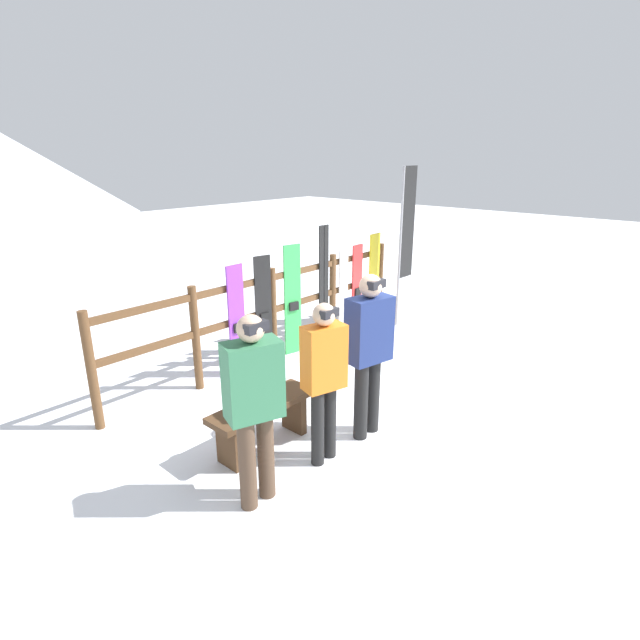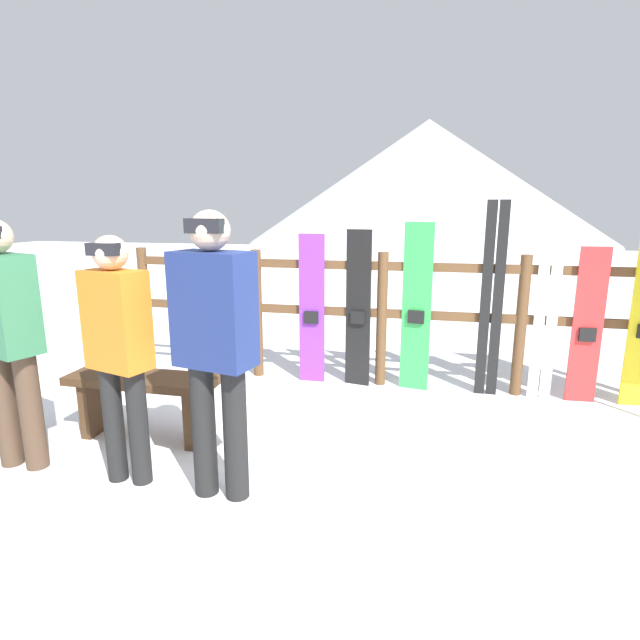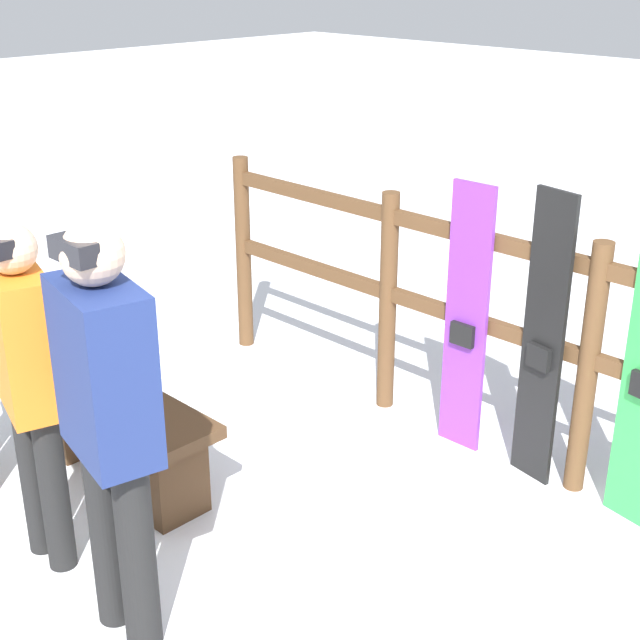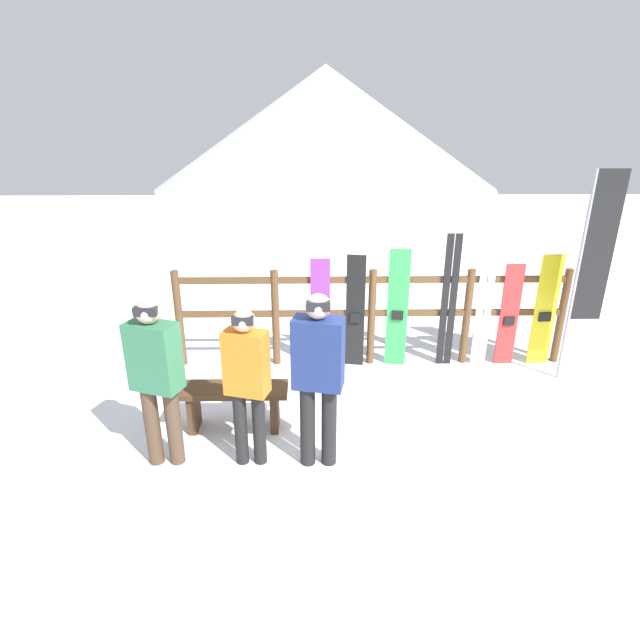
{
  "view_description": "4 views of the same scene",
  "coord_description": "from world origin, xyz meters",
  "views": [
    {
      "loc": [
        -4.42,
        -2.91,
        2.77
      ],
      "look_at": [
        -0.2,
        0.87,
        0.86
      ],
      "focal_mm": 28.0,
      "sensor_mm": 36.0,
      "label": 1
    },
    {
      "loc": [
        0.44,
        -2.77,
        1.69
      ],
      "look_at": [
        -0.45,
        1.23,
        0.77
      ],
      "focal_mm": 28.0,
      "sensor_mm": 36.0,
      "label": 2
    },
    {
      "loc": [
        1.79,
        -1.71,
        2.51
      ],
      "look_at": [
        -0.78,
        0.88,
        0.99
      ],
      "focal_mm": 50.0,
      "sensor_mm": 36.0,
      "label": 3
    },
    {
      "loc": [
        -0.79,
        -4.19,
        2.98
      ],
      "look_at": [
        -0.69,
        1.15,
        0.92
      ],
      "focal_mm": 28.0,
      "sensor_mm": 36.0,
      "label": 4
    }
  ],
  "objects": [
    {
      "name": "ground_plane",
      "position": [
        0.0,
        0.0,
        0.0
      ],
      "size": [
        40.0,
        40.0,
        0.0
      ],
      "primitive_type": "plane",
      "color": "white"
    },
    {
      "name": "mountain_backdrop",
      "position": [
        0.0,
        23.92,
        3.0
      ],
      "size": [
        18.0,
        18.0,
        6.0
      ],
      "color": "silver",
      "rests_on": "ground"
    },
    {
      "name": "fence",
      "position": [
        -0.0,
        1.92,
        0.76
      ],
      "size": [
        5.14,
        0.1,
        1.3
      ],
      "color": "brown",
      "rests_on": "ground"
    },
    {
      "name": "bench",
      "position": [
        -1.6,
        0.36,
        0.35
      ],
      "size": [
        1.13,
        0.36,
        0.49
      ],
      "color": "#4C331E",
      "rests_on": "ground"
    },
    {
      "name": "person_plaid_green",
      "position": [
        -2.17,
        -0.21,
        0.94
      ],
      "size": [
        0.5,
        0.38,
        1.63
      ],
      "color": "#4C3828",
      "rests_on": "ground"
    },
    {
      "name": "person_navy",
      "position": [
        -0.73,
        -0.24,
        0.98
      ],
      "size": [
        0.48,
        0.33,
        1.69
      ],
      "color": "black",
      "rests_on": "ground"
    },
    {
      "name": "person_orange",
      "position": [
        -1.37,
        -0.22,
        0.9
      ],
      "size": [
        0.42,
        0.31,
        1.55
      ],
      "color": "black",
      "rests_on": "ground"
    },
    {
      "name": "snowboard_purple",
      "position": [
        -0.68,
        1.86,
        0.73
      ],
      "size": [
        0.25,
        0.06,
        1.46
      ],
      "color": "purple",
      "rests_on": "ground"
    },
    {
      "name": "snowboard_black_stripe",
      "position": [
        -0.22,
        1.86,
        0.75
      ],
      "size": [
        0.24,
        0.09,
        1.51
      ],
      "color": "black",
      "rests_on": "ground"
    },
    {
      "name": "snowboard_green",
      "position": [
        0.33,
        1.86,
        0.79
      ],
      "size": [
        0.27,
        0.09,
        1.58
      ],
      "color": "green",
      "rests_on": "ground"
    },
    {
      "name": "ski_pair_black",
      "position": [
        0.99,
        1.86,
        0.89
      ],
      "size": [
        0.2,
        0.02,
        1.77
      ],
      "color": "black",
      "rests_on": "ground"
    },
    {
      "name": "ski_pair_white",
      "position": [
        1.45,
        1.86,
        0.82
      ],
      "size": [
        0.19,
        0.02,
        1.64
      ],
      "color": "white",
      "rests_on": "ground"
    },
    {
      "name": "snowboard_red",
      "position": [
        1.8,
        1.86,
        0.69
      ],
      "size": [
        0.25,
        0.06,
        1.38
      ],
      "color": "red",
      "rests_on": "ground"
    }
  ]
}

